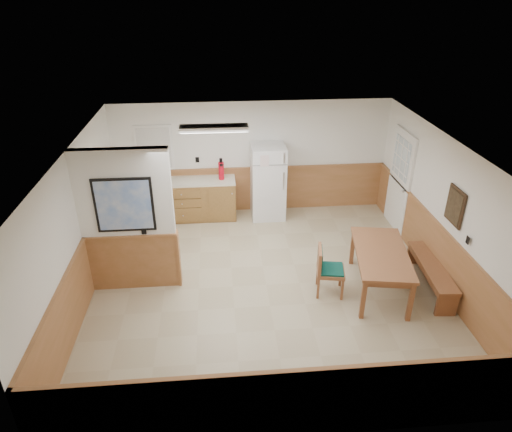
{
  "coord_description": "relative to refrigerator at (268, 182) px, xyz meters",
  "views": [
    {
      "loc": [
        -0.76,
        -6.47,
        4.75
      ],
      "look_at": [
        -0.14,
        0.4,
        1.16
      ],
      "focal_mm": 32.0,
      "sensor_mm": 36.0,
      "label": 1
    }
  ],
  "objects": [
    {
      "name": "ground",
      "position": [
        -0.32,
        -2.63,
        -0.82
      ],
      "size": [
        6.0,
        6.0,
        0.0
      ],
      "primitive_type": "plane",
      "color": "tan",
      "rests_on": "ground"
    },
    {
      "name": "ceiling",
      "position": [
        -0.32,
        -2.63,
        1.68
      ],
      "size": [
        6.0,
        6.0,
        0.02
      ],
      "primitive_type": "cube",
      "color": "silver",
      "rests_on": "back_wall"
    },
    {
      "name": "back_wall",
      "position": [
        -0.32,
        0.37,
        0.43
      ],
      "size": [
        6.0,
        0.02,
        2.5
      ],
      "primitive_type": "cube",
      "color": "white",
      "rests_on": "ground"
    },
    {
      "name": "right_wall",
      "position": [
        2.68,
        -2.63,
        0.43
      ],
      "size": [
        0.02,
        6.0,
        2.5
      ],
      "primitive_type": "cube",
      "color": "white",
      "rests_on": "ground"
    },
    {
      "name": "left_wall",
      "position": [
        -3.32,
        -2.63,
        0.43
      ],
      "size": [
        0.02,
        6.0,
        2.5
      ],
      "primitive_type": "cube",
      "color": "white",
      "rests_on": "ground"
    },
    {
      "name": "wainscot_back",
      "position": [
        -0.32,
        0.35,
        -0.32
      ],
      "size": [
        6.0,
        0.04,
        1.0
      ],
      "primitive_type": "cube",
      "color": "#AB6E44",
      "rests_on": "ground"
    },
    {
      "name": "wainscot_right",
      "position": [
        2.66,
        -2.63,
        -0.32
      ],
      "size": [
        0.04,
        6.0,
        1.0
      ],
      "primitive_type": "cube",
      "color": "#AB6E44",
      "rests_on": "ground"
    },
    {
      "name": "wainscot_left",
      "position": [
        -3.3,
        -2.63,
        -0.32
      ],
      "size": [
        0.04,
        6.0,
        1.0
      ],
      "primitive_type": "cube",
      "color": "#AB6E44",
      "rests_on": "ground"
    },
    {
      "name": "partition_wall",
      "position": [
        -2.57,
        -2.43,
        0.41
      ],
      "size": [
        1.5,
        0.2,
        2.5
      ],
      "color": "white",
      "rests_on": "ground"
    },
    {
      "name": "kitchen_counter",
      "position": [
        -1.52,
        0.05,
        -0.36
      ],
      "size": [
        2.2,
        0.61,
        1.0
      ],
      "color": "olive",
      "rests_on": "ground"
    },
    {
      "name": "exterior_door",
      "position": [
        2.65,
        -0.73,
        0.23
      ],
      "size": [
        0.07,
        1.02,
        2.15
      ],
      "color": "white",
      "rests_on": "ground"
    },
    {
      "name": "kitchen_window",
      "position": [
        -2.42,
        0.35,
        0.73
      ],
      "size": [
        0.8,
        0.04,
        1.0
      ],
      "color": "white",
      "rests_on": "back_wall"
    },
    {
      "name": "wall_painting",
      "position": [
        2.65,
        -2.93,
        0.73
      ],
      "size": [
        0.04,
        0.5,
        0.6
      ],
      "color": "#332214",
      "rests_on": "right_wall"
    },
    {
      "name": "fluorescent_fixture",
      "position": [
        -1.12,
        -1.33,
        1.62
      ],
      "size": [
        1.2,
        0.3,
        0.09
      ],
      "color": "white",
      "rests_on": "ceiling"
    },
    {
      "name": "refrigerator",
      "position": [
        0.0,
        0.0,
        0.0
      ],
      "size": [
        0.73,
        0.72,
        1.64
      ],
      "rotation": [
        0.0,
        0.0,
        0.01
      ],
      "color": "white",
      "rests_on": "ground"
    },
    {
      "name": "dining_table",
      "position": [
        1.57,
        -2.92,
        -0.17
      ],
      "size": [
        1.11,
        1.8,
        0.75
      ],
      "rotation": [
        0.0,
        0.0,
        -0.17
      ],
      "color": "#985C37",
      "rests_on": "ground"
    },
    {
      "name": "dining_bench",
      "position": [
        2.48,
        -2.94,
        -0.48
      ],
      "size": [
        0.48,
        1.63,
        0.45
      ],
      "rotation": [
        0.0,
        0.0,
        -0.08
      ],
      "color": "#985C37",
      "rests_on": "ground"
    },
    {
      "name": "dining_chair",
      "position": [
        0.64,
        -2.9,
        -0.33
      ],
      "size": [
        0.7,
        0.53,
        0.85
      ],
      "rotation": [
        0.0,
        0.0,
        -0.18
      ],
      "color": "#985C37",
      "rests_on": "ground"
    },
    {
      "name": "fire_extinguisher",
      "position": [
        -1.01,
        0.05,
        0.29
      ],
      "size": [
        0.13,
        0.13,
        0.48
      ],
      "rotation": [
        0.0,
        0.0,
        -0.12
      ],
      "color": "red",
      "rests_on": "kitchen_counter"
    },
    {
      "name": "soap_bottle",
      "position": [
        -2.46,
        0.07,
        0.18
      ],
      "size": [
        0.07,
        0.07,
        0.2
      ],
      "primitive_type": "cylinder",
      "rotation": [
        0.0,
        0.0,
        0.18
      ],
      "color": "#188439",
      "rests_on": "kitchen_counter"
    }
  ]
}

